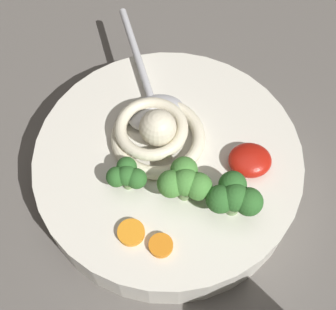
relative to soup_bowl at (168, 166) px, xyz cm
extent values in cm
cube|color=#5B5651|center=(-2.36, -2.69, -4.44)|extent=(110.84, 110.84, 4.05)
cylinder|color=silver|center=(0.00, 0.00, -0.08)|extent=(26.67, 26.67, 4.67)
cylinder|color=gold|center=(0.00, 0.00, 0.11)|extent=(23.47, 23.47, 4.29)
torus|color=beige|center=(0.86, -1.76, 2.90)|extent=(9.36, 9.36, 1.29)
torus|color=beige|center=(1.46, -2.16, 3.93)|extent=(10.03, 10.03, 1.16)
sphere|color=beige|center=(0.86, -1.76, 4.58)|extent=(3.63, 3.63, 3.63)
ellipsoid|color=#B7B7BC|center=(0.94, -4.57, 3.06)|extent=(6.77, 5.52, 1.60)
cylinder|color=#B7B7BC|center=(2.46, -11.92, 3.06)|extent=(3.81, 14.85, 0.80)
ellipsoid|color=#B2190F|center=(-7.72, 1.65, 3.19)|extent=(4.16, 3.75, 1.87)
cylinder|color=#7A9E60|center=(3.97, 3.02, 2.78)|extent=(0.98, 0.98, 1.05)
sphere|color=#2D6628|center=(3.97, 3.02, 4.27)|extent=(1.93, 1.93, 1.93)
sphere|color=#2D6628|center=(4.94, 3.02, 4.09)|extent=(1.93, 1.93, 1.93)
sphere|color=#2D6628|center=(3.10, 3.37, 4.18)|extent=(1.93, 1.93, 1.93)
sphere|color=#2D6628|center=(3.97, 2.06, 4.13)|extent=(1.93, 1.93, 1.93)
cylinder|color=#7A9E60|center=(-5.42, 6.16, 2.95)|extent=(1.31, 1.31, 1.40)
sphere|color=#2D6628|center=(-5.42, 6.16, 4.94)|extent=(2.56, 2.56, 2.56)
sphere|color=#2D6628|center=(-4.14, 6.16, 4.70)|extent=(2.56, 2.56, 2.56)
sphere|color=#2D6628|center=(-6.59, 6.63, 4.82)|extent=(2.56, 2.56, 2.56)
sphere|color=#2D6628|center=(-5.42, 4.88, 4.75)|extent=(2.56, 2.56, 2.56)
cylinder|color=#7A9E60|center=(-1.24, 4.37, 2.95)|extent=(1.30, 1.30, 1.39)
sphere|color=#478938|center=(-1.24, 4.37, 4.92)|extent=(2.55, 2.55, 2.55)
sphere|color=#478938|center=(0.03, 4.37, 4.69)|extent=(2.55, 2.55, 2.55)
sphere|color=#478938|center=(-2.40, 4.84, 4.80)|extent=(2.55, 2.55, 2.55)
sphere|color=#478938|center=(-1.24, 3.10, 4.73)|extent=(2.55, 2.55, 2.55)
cylinder|color=orange|center=(3.85, 7.88, 2.55)|extent=(2.47, 2.47, 0.58)
cylinder|color=orange|center=(1.28, 9.26, 2.55)|extent=(2.17, 2.17, 0.59)
camera|label=1|loc=(1.58, 22.66, 42.09)|focal=49.92mm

